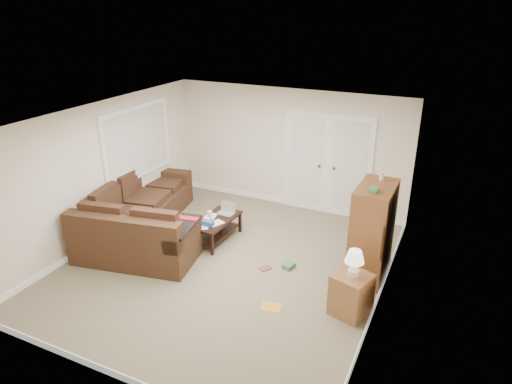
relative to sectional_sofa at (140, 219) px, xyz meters
The scene contains 17 objects.
floor 1.94m from the sectional_sofa, ahead, with size 5.50×5.50×0.00m, color gray.
ceiling 2.86m from the sectional_sofa, ahead, with size 5.00×5.50×0.02m, color white.
wall_left 1.08m from the sectional_sofa, 163.78° to the right, with size 0.02×5.50×2.50m, color white.
wall_right 4.49m from the sectional_sofa, ahead, with size 0.02×5.50×2.50m, color white.
wall_back 3.32m from the sectional_sofa, 53.60° to the left, with size 5.00×0.02×2.50m, color white.
wall_front 3.60m from the sectional_sofa, 57.02° to the right, with size 5.00×0.02×2.50m, color white.
baseboards 1.93m from the sectional_sofa, ahead, with size 5.00×5.50×0.10m, color silver, non-canonical shape.
french_doors 3.80m from the sectional_sofa, 42.74° to the left, with size 1.80×0.05×2.13m.
window_left 1.55m from the sectional_sofa, 124.44° to the left, with size 0.05×1.92×1.42m.
sectional_sofa is the anchor object (origin of this frame).
coffee_table 1.42m from the sectional_sofa, 21.37° to the left, with size 0.58×1.08×0.72m.
tv_armoire 4.15m from the sectional_sofa, ahead, with size 0.54×0.97×1.65m.
side_cabinet 4.12m from the sectional_sofa, ahead, with size 0.60×0.60×1.01m.
space_heater 4.19m from the sectional_sofa, 32.93° to the left, with size 0.12×0.10×0.30m, color silver.
floor_magazine 3.19m from the sectional_sofa, 16.74° to the right, with size 0.28×0.22×0.01m, color gold.
floor_greenbox 2.90m from the sectional_sofa, ahead, with size 0.15×0.20×0.08m, color #397D48.
floor_book 2.50m from the sectional_sofa, ahead, with size 0.14×0.20×0.02m, color brown.
Camera 1 is at (3.24, -5.74, 4.08)m, focal length 32.00 mm.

